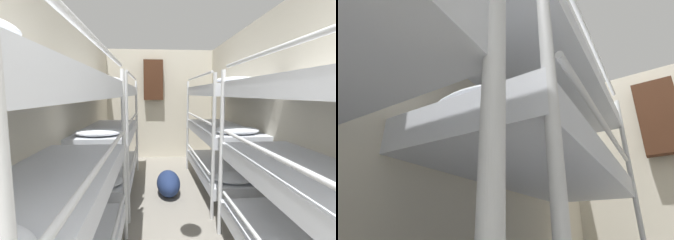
{
  "view_description": "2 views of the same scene",
  "coord_description": "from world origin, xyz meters",
  "views": [
    {
      "loc": [
        -0.24,
        0.17,
        1.53
      ],
      "look_at": [
        0.06,
        3.88,
        1.09
      ],
      "focal_mm": 24.0,
      "sensor_mm": 36.0,
      "label": 1
    },
    {
      "loc": [
        -0.28,
        2.09,
        0.56
      ],
      "look_at": [
        -0.74,
        2.86,
        0.96
      ],
      "focal_mm": 28.0,
      "sensor_mm": 36.0,
      "label": 2
    }
  ],
  "objects": [
    {
      "name": "wall_left",
      "position": [
        -1.26,
        2.73,
        1.27
      ],
      "size": [
        0.06,
        5.58,
        2.54
      ],
      "color": "beige",
      "rests_on": "ground_plane"
    },
    {
      "name": "wall_right",
      "position": [
        1.26,
        2.73,
        1.27
      ],
      "size": [
        0.06,
        5.58,
        2.54
      ],
      "color": "beige",
      "rests_on": "ground_plane"
    },
    {
      "name": "wall_back",
      "position": [
        0.0,
        5.49,
        1.27
      ],
      "size": [
        2.57,
        0.06,
        2.54
      ],
      "color": "beige",
      "rests_on": "ground_plane"
    },
    {
      "name": "bunk_stack_left_near",
      "position": [
        -0.86,
        1.44,
        0.95
      ],
      "size": [
        0.74,
        1.9,
        1.81
      ],
      "color": "silver",
      "rests_on": "ground_plane"
    },
    {
      "name": "bunk_stack_right_near",
      "position": [
        0.86,
        1.44,
        0.95
      ],
      "size": [
        0.74,
        1.9,
        1.81
      ],
      "color": "silver",
      "rests_on": "ground_plane"
    },
    {
      "name": "bunk_stack_left_far",
      "position": [
        -0.86,
        3.58,
        0.95
      ],
      "size": [
        0.74,
        1.9,
        1.81
      ],
      "color": "silver",
      "rests_on": "ground_plane"
    },
    {
      "name": "bunk_stack_right_far",
      "position": [
        0.86,
        3.58,
        0.95
      ],
      "size": [
        0.74,
        1.9,
        1.81
      ],
      "color": "silver",
      "rests_on": "ground_plane"
    },
    {
      "name": "duffel_bag",
      "position": [
        0.03,
        3.44,
        0.18
      ],
      "size": [
        0.35,
        0.62,
        0.35
      ],
      "color": "navy",
      "rests_on": "ground_plane"
    },
    {
      "name": "hanging_coat",
      "position": [
        -0.16,
        5.34,
        1.84
      ],
      "size": [
        0.44,
        0.12,
        0.9
      ],
      "color": "#472819"
    }
  ]
}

